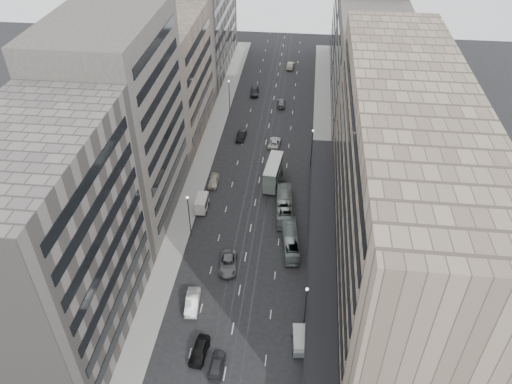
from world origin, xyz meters
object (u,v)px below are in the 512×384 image
at_px(bus_near, 290,240).
at_px(panel_van, 202,203).
at_px(sedan_2, 228,263).
at_px(bus_far, 284,205).
at_px(double_decker, 273,172).
at_px(sedan_0, 200,350).
at_px(vw_microbus, 299,340).
at_px(sedan_1, 192,302).

distance_m(bus_near, panel_van, 17.97).
relative_size(panel_van, sedan_2, 0.73).
bearing_deg(sedan_2, bus_far, 54.94).
bearing_deg(double_decker, sedan_2, -97.17).
height_order(sedan_0, sedan_2, sedan_0).
bearing_deg(sedan_0, bus_far, 78.67).
relative_size(vw_microbus, sedan_2, 0.74).
xyz_separation_m(panel_van, sedan_2, (6.79, -13.51, -0.65)).
bearing_deg(sedan_2, vw_microbus, -55.87).
height_order(bus_far, panel_van, bus_far).
bearing_deg(sedan_0, vw_microbus, 16.91).
height_order(double_decker, sedan_2, double_decker).
xyz_separation_m(bus_far, vw_microbus, (3.83, -27.87, -0.34)).
xyz_separation_m(bus_near, bus_far, (-1.59, 8.89, 0.20)).
xyz_separation_m(bus_far, sedan_0, (-9.05, -30.54, -0.75)).
relative_size(bus_near, sedan_2, 1.71).
distance_m(sedan_0, sedan_1, 8.24).
relative_size(double_decker, sedan_1, 1.68).
height_order(double_decker, sedan_1, double_decker).
xyz_separation_m(double_decker, vw_microbus, (6.49, -36.17, -1.29)).
distance_m(bus_far, sedan_0, 31.86).
xyz_separation_m(bus_near, vw_microbus, (2.24, -18.98, -0.14)).
relative_size(sedan_0, sedan_2, 0.84).
xyz_separation_m(bus_near, panel_van, (-16.16, 7.85, 0.08)).
height_order(sedan_1, sedan_2, sedan_1).
xyz_separation_m(double_decker, sedan_2, (-5.12, -22.85, -1.73)).
distance_m(sedan_1, sedan_2, 9.05).
bearing_deg(bus_far, sedan_0, 69.28).
bearing_deg(bus_far, sedan_2, 57.66).
relative_size(vw_microbus, panel_van, 1.01).
bearing_deg(bus_near, sedan_1, 39.23).
distance_m(double_decker, sedan_0, 39.41).
distance_m(double_decker, sedan_2, 23.48).
height_order(bus_far, sedan_0, bus_far).
bearing_deg(sedan_2, sedan_0, -101.49).
xyz_separation_m(sedan_0, sedan_1, (-2.61, 7.82, 0.03)).
bearing_deg(bus_far, bus_near, 95.95).
bearing_deg(vw_microbus, sedan_1, 156.61).
bearing_deg(bus_near, double_decker, -83.13).
xyz_separation_m(vw_microbus, sedan_2, (-11.61, 13.32, -0.43)).
height_order(vw_microbus, panel_van, panel_van).
bearing_deg(sedan_2, double_decker, 70.44).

